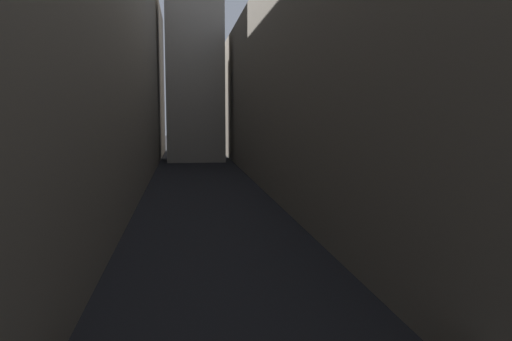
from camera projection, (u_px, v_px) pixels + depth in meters
The scene contains 3 objects.
ground_plane at pixel (205, 192), 46.11m from camera, with size 264.00×264.00×0.00m, color black.
building_block_left at pixel (54, 51), 44.82m from camera, with size 15.33×108.00×25.53m, color #756B5B.
building_block_right at pixel (316, 86), 48.55m from camera, with size 10.90×108.00×19.68m, color #756B5B.
Camera 1 is at (-1.82, 2.17, 7.01)m, focal length 35.21 mm.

